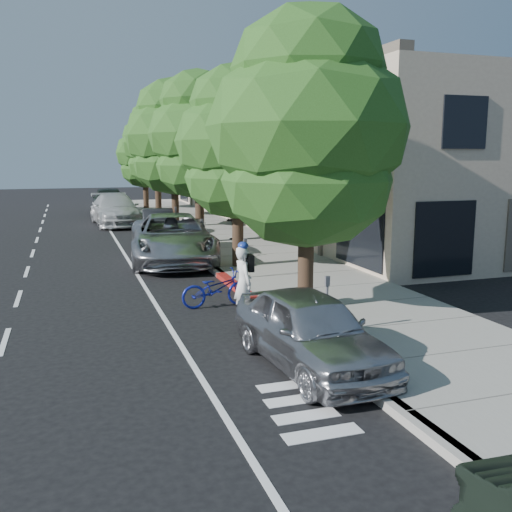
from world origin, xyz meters
name	(u,v)px	position (x,y,z in m)	size (l,w,h in m)	color
ground	(248,298)	(0.00, 0.00, 0.00)	(120.00, 120.00, 0.00)	black
sidewalk	(243,248)	(2.30, 8.00, 0.07)	(4.60, 56.00, 0.15)	gray
curb	(190,251)	(0.00, 8.00, 0.07)	(0.30, 56.00, 0.15)	#9E998E
curb_red_segment	(238,288)	(0.00, 1.00, 0.07)	(0.32, 4.00, 0.15)	maroon
storefront_building	(307,164)	(9.60, 18.00, 3.50)	(10.00, 36.00, 7.00)	beige
street_tree_0	(308,131)	(0.90, -2.00, 4.57)	(5.01, 5.01, 7.55)	black
street_tree_1	(237,144)	(0.90, 4.00, 4.38)	(4.32, 4.32, 7.09)	black
street_tree_2	(198,137)	(0.90, 10.00, 4.82)	(4.47, 4.47, 7.71)	black
street_tree_3	(174,138)	(0.90, 16.00, 4.93)	(5.27, 5.27, 8.10)	black
street_tree_4	(157,145)	(0.90, 22.00, 4.69)	(4.43, 4.43, 7.53)	black
street_tree_5	(145,154)	(0.90, 28.00, 4.11)	(4.25, 4.25, 6.72)	black
cyclist	(243,282)	(-0.70, -1.83, 0.90)	(0.66, 0.43, 1.80)	white
bicycle	(217,289)	(-1.08, -0.64, 0.50)	(0.66, 1.90, 1.00)	#151F95
silver_suv	(172,238)	(-1.02, 6.24, 0.91)	(3.02, 6.54, 1.82)	#AFAFB4
dark_sedan	(158,223)	(-0.50, 13.12, 0.70)	(1.47, 4.22, 1.39)	black
white_pickup	(116,210)	(-2.06, 18.99, 0.89)	(2.48, 6.10, 1.77)	silver
dark_suv_far	(109,200)	(-1.93, 26.03, 0.92)	(2.17, 5.40, 1.84)	black
near_car_a	(310,330)	(-0.50, -5.50, 0.74)	(1.74, 4.33, 1.47)	#AEADB2
pedestrian	(234,221)	(2.59, 10.35, 1.00)	(0.83, 0.65, 1.70)	black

